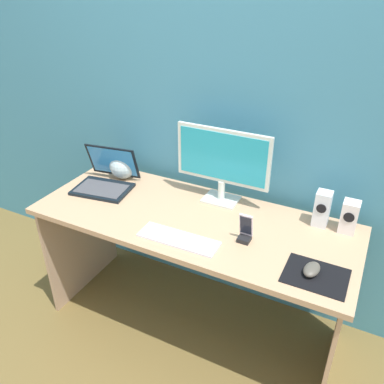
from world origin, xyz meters
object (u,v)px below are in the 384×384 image
Objects in this scene: mouse at (312,269)px; phone_in_dock at (245,231)px; speaker_right at (349,217)px; speaker_near_monitor at (322,209)px; monitor at (222,162)px; keyboard_external at (178,239)px; fishbowl at (123,165)px; laptop at (106,180)px.

phone_in_dock reaches higher than mouse.
speaker_near_monitor reaches higher than speaker_right.
speaker_near_monitor is 1.27× the size of phone_in_dock.
monitor reaches higher than speaker_near_monitor.
speaker_right is at bearing 86.42° from mouse.
keyboard_external is at bearing -142.49° from speaker_near_monitor.
speaker_right reaches higher than mouse.
speaker_right is at bearing 0.56° from monitor.
mouse is at bearing -83.57° from speaker_near_monitor.
mouse is at bearing -102.27° from speaker_right.
phone_in_dock is at bearing -49.60° from monitor.
monitor is at bearing 0.69° from fishbowl.
laptop is (-0.63, -0.15, -0.18)m from monitor.
mouse is (0.04, -0.37, -0.07)m from speaker_near_monitor.
fishbowl is (-1.25, -0.01, -0.00)m from speaker_right.
laptop is at bearing 171.75° from phone_in_dock.
mouse is at bearing -33.63° from monitor.
monitor is 1.32× the size of keyboard_external.
mouse is 0.72× the size of phone_in_dock.
speaker_right is at bearing 7.05° from laptop.
phone_in_dock is at bearing -17.53° from fishbowl.
speaker_right is 1.14× the size of phone_in_dock.
laptop reaches higher than fishbowl.
mouse reaches higher than keyboard_external.
speaker_near_monitor is 1.15m from laptop.
laptop is at bearing -172.19° from speaker_near_monitor.
laptop is (-1.27, -0.16, -0.03)m from speaker_right.
monitor reaches higher than laptop.
phone_in_dock is (-0.32, 0.09, 0.03)m from mouse.
keyboard_external is at bearing -153.46° from phone_in_dock.
monitor reaches higher than keyboard_external.
fishbowl is (-0.62, -0.01, -0.15)m from monitor.
speaker_near_monitor is 0.52× the size of laptop.
mouse is at bearing 3.19° from keyboard_external.
keyboard_external is (-0.54, -0.42, -0.08)m from speaker_near_monitor.
speaker_right is at bearing 0.62° from fishbowl.
monitor is at bearing 84.56° from keyboard_external.
speaker_near_monitor is (-0.12, 0.00, 0.01)m from speaker_right.
speaker_right is 1.57× the size of mouse.
mouse is at bearing -10.36° from laptop.
fishbowl is at bearing -179.38° from speaker_right.
keyboard_external is (-0.03, -0.41, -0.22)m from monitor.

